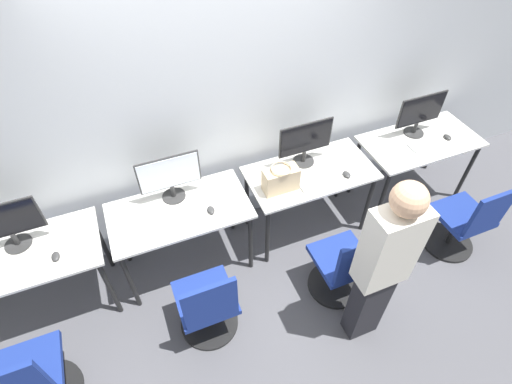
# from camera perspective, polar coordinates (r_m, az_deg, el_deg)

# --- Properties ---
(ground_plane) EXTENTS (20.00, 20.00, 0.00)m
(ground_plane) POSITION_cam_1_polar(r_m,az_deg,el_deg) (3.85, 0.69, -10.69)
(ground_plane) COLOR #4C4C51
(wall_back) EXTENTS (12.00, 0.05, 2.80)m
(wall_back) POSITION_cam_1_polar(r_m,az_deg,el_deg) (3.34, -4.05, 12.95)
(wall_back) COLOR #B7BCC1
(wall_back) RESTS_ON ground_plane
(desk_far_left) EXTENTS (1.15, 0.61, 0.76)m
(desk_far_left) POSITION_cam_1_polar(r_m,az_deg,el_deg) (3.53, -30.22, -8.81)
(desk_far_left) COLOR silver
(desk_far_left) RESTS_ON ground_plane
(monitor_far_left) EXTENTS (0.51, 0.20, 0.43)m
(monitor_far_left) POSITION_cam_1_polar(r_m,az_deg,el_deg) (3.39, -32.24, -3.93)
(monitor_far_left) COLOR #2D2D2D
(monitor_far_left) RESTS_ON desk_far_left
(keyboard_far_left) EXTENTS (0.37, 0.15, 0.02)m
(keyboard_far_left) POSITION_cam_1_polar(r_m,az_deg,el_deg) (3.40, -30.85, -8.95)
(keyboard_far_left) COLOR silver
(keyboard_far_left) RESTS_ON desk_far_left
(mouse_far_left) EXTENTS (0.06, 0.09, 0.03)m
(mouse_far_left) POSITION_cam_1_polar(r_m,az_deg,el_deg) (3.32, -26.71, -8.22)
(mouse_far_left) COLOR #333333
(mouse_far_left) RESTS_ON desk_far_left
(office_chair_far_left) EXTENTS (0.48, 0.48, 0.89)m
(office_chair_far_left) POSITION_cam_1_polar(r_m,az_deg,el_deg) (3.36, -29.39, -22.66)
(office_chair_far_left) COLOR black
(office_chair_far_left) RESTS_ON ground_plane
(desk_left) EXTENTS (1.15, 0.61, 0.76)m
(desk_left) POSITION_cam_1_polar(r_m,az_deg,el_deg) (3.40, -10.72, -3.58)
(desk_left) COLOR silver
(desk_left) RESTS_ON ground_plane
(monitor_left) EXTENTS (0.51, 0.20, 0.43)m
(monitor_left) POSITION_cam_1_polar(r_m,az_deg,el_deg) (3.28, -12.21, 2.23)
(monitor_left) COLOR #2D2D2D
(monitor_left) RESTS_ON desk_left
(keyboard_left) EXTENTS (0.37, 0.15, 0.02)m
(keyboard_left) POSITION_cam_1_polar(r_m,az_deg,el_deg) (3.26, -10.55, -3.57)
(keyboard_left) COLOR silver
(keyboard_left) RESTS_ON desk_left
(mouse_left) EXTENTS (0.06, 0.09, 0.03)m
(mouse_left) POSITION_cam_1_polar(r_m,az_deg,el_deg) (3.27, -6.46, -2.57)
(mouse_left) COLOR #333333
(mouse_left) RESTS_ON desk_left
(office_chair_left) EXTENTS (0.48, 0.48, 0.89)m
(office_chair_left) POSITION_cam_1_polar(r_m,az_deg,el_deg) (3.24, -6.88, -16.08)
(office_chair_left) COLOR black
(office_chair_left) RESTS_ON ground_plane
(desk_right) EXTENTS (1.15, 0.61, 0.76)m
(desk_right) POSITION_cam_1_polar(r_m,az_deg,el_deg) (3.69, 7.71, 1.81)
(desk_right) COLOR silver
(desk_right) RESTS_ON ground_plane
(monitor_right) EXTENTS (0.51, 0.20, 0.43)m
(monitor_right) POSITION_cam_1_polar(r_m,az_deg,el_deg) (3.57, 7.09, 7.19)
(monitor_right) COLOR #2D2D2D
(monitor_right) RESTS_ON desk_right
(keyboard_right) EXTENTS (0.37, 0.15, 0.02)m
(keyboard_right) POSITION_cam_1_polar(r_m,az_deg,el_deg) (3.53, 8.97, 1.46)
(keyboard_right) COLOR silver
(keyboard_right) RESTS_ON desk_right
(mouse_right) EXTENTS (0.06, 0.09, 0.03)m
(mouse_right) POSITION_cam_1_polar(r_m,az_deg,el_deg) (3.64, 12.84, 2.48)
(mouse_right) COLOR #333333
(mouse_right) RESTS_ON desk_right
(office_chair_right) EXTENTS (0.48, 0.48, 0.89)m
(office_chair_right) POSITION_cam_1_polar(r_m,az_deg,el_deg) (3.48, 12.36, -10.50)
(office_chair_right) COLOR black
(office_chair_right) RESTS_ON ground_plane
(person_right) EXTENTS (0.36, 0.22, 1.68)m
(person_right) POSITION_cam_1_polar(r_m,az_deg,el_deg) (2.88, 17.67, -9.87)
(person_right) COLOR #232328
(person_right) RESTS_ON ground_plane
(desk_far_right) EXTENTS (1.15, 0.61, 0.76)m
(desk_far_right) POSITION_cam_1_polar(r_m,az_deg,el_deg) (4.31, 22.19, 5.92)
(desk_far_right) COLOR silver
(desk_far_right) RESTS_ON ground_plane
(monitor_far_right) EXTENTS (0.51, 0.20, 0.43)m
(monitor_far_right) POSITION_cam_1_polar(r_m,az_deg,el_deg) (4.20, 22.42, 10.38)
(monitor_far_right) COLOR #2D2D2D
(monitor_far_right) RESTS_ON desk_far_right
(keyboard_far_right) EXTENTS (0.37, 0.15, 0.02)m
(keyboard_far_right) POSITION_cam_1_polar(r_m,az_deg,el_deg) (4.21, 23.25, 6.29)
(keyboard_far_right) COLOR silver
(keyboard_far_right) RESTS_ON desk_far_right
(mouse_far_right) EXTENTS (0.06, 0.09, 0.03)m
(mouse_far_right) POSITION_cam_1_polar(r_m,az_deg,el_deg) (4.38, 25.69, 7.10)
(mouse_far_right) COLOR #333333
(mouse_far_right) RESTS_ON desk_far_right
(office_chair_far_right) EXTENTS (0.48, 0.48, 0.89)m
(office_chair_far_right) POSITION_cam_1_polar(r_m,az_deg,el_deg) (4.16, 27.55, -4.03)
(office_chair_far_right) COLOR black
(office_chair_far_right) RESTS_ON ground_plane
(handbag) EXTENTS (0.30, 0.18, 0.25)m
(handbag) POSITION_cam_1_polar(r_m,az_deg,el_deg) (3.36, 3.55, 1.82)
(handbag) COLOR tan
(handbag) RESTS_ON desk_right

